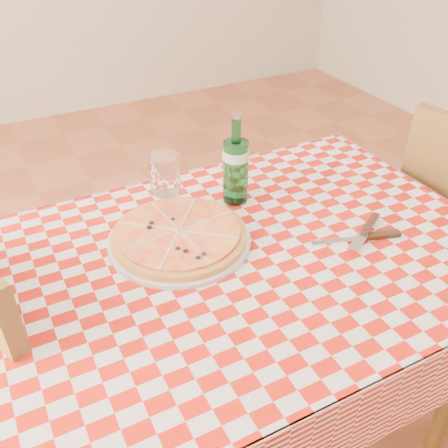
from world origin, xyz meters
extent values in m
plane|color=#9A5031|center=(0.00, 0.00, 0.00)|extent=(6.00, 6.00, 0.00)
cube|color=brown|center=(0.00, 0.00, 0.73)|extent=(1.20, 0.80, 0.04)
cylinder|color=brown|center=(-0.54, 0.34, 0.35)|extent=(0.06, 0.06, 0.71)
cylinder|color=brown|center=(0.54, 0.34, 0.35)|extent=(0.06, 0.06, 0.71)
cube|color=#B4170B|center=(0.00, 0.00, 0.75)|extent=(1.30, 0.90, 0.01)
cylinder|color=brown|center=(0.72, 0.15, 0.22)|extent=(0.04, 0.04, 0.44)
cylinder|color=brown|center=(1.09, 0.23, 0.22)|extent=(0.04, 0.04, 0.44)
camera|label=1|loc=(-0.49, -0.84, 1.53)|focal=40.00mm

